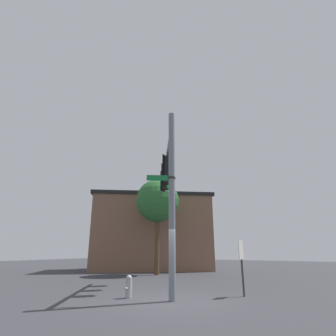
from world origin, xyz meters
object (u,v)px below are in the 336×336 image
(traffic_light_mid_inner, at_px, (167,174))
(traffic_light_nearest_pole, at_px, (169,166))
(traffic_light_mid_outer, at_px, (166,181))
(street_name_sign, at_px, (165,178))
(fire_hydrant, at_px, (129,286))
(bird_flying, at_px, (173,133))
(historical_marker, at_px, (241,259))

(traffic_light_mid_inner, bearing_deg, traffic_light_nearest_pole, 33.09)
(traffic_light_nearest_pole, height_order, traffic_light_mid_outer, same)
(traffic_light_mid_inner, height_order, street_name_sign, traffic_light_mid_inner)
(traffic_light_nearest_pole, relative_size, traffic_light_mid_inner, 1.00)
(traffic_light_nearest_pole, distance_m, fire_hydrant, 5.77)
(traffic_light_nearest_pole, relative_size, fire_hydrant, 1.59)
(traffic_light_nearest_pole, xyz_separation_m, street_name_sign, (2.08, 1.02, -1.21))
(street_name_sign, bearing_deg, traffic_light_mid_inner, -151.15)
(traffic_light_nearest_pole, height_order, street_name_sign, traffic_light_nearest_pole)
(bird_flying, relative_size, fire_hydrant, 0.35)
(traffic_light_mid_outer, bearing_deg, traffic_light_nearest_pole, 33.09)
(traffic_light_mid_outer, distance_m, fire_hydrant, 7.21)
(traffic_light_nearest_pole, bearing_deg, historical_marker, 95.83)
(traffic_light_mid_inner, relative_size, fire_hydrant, 1.59)
(bird_flying, height_order, fire_hydrant, bird_flying)
(traffic_light_mid_inner, distance_m, historical_marker, 5.98)
(traffic_light_mid_inner, bearing_deg, fire_hydrant, 5.20)
(traffic_light_mid_inner, height_order, bird_flying, bird_flying)
(traffic_light_mid_outer, relative_size, bird_flying, 4.56)
(traffic_light_mid_outer, bearing_deg, street_name_sign, 30.05)
(fire_hydrant, height_order, historical_marker, historical_marker)
(street_name_sign, xyz_separation_m, fire_hydrant, (0.12, -1.53, -4.11))
(street_name_sign, bearing_deg, fire_hydrant, -85.67)
(traffic_light_mid_outer, height_order, bird_flying, bird_flying)
(street_name_sign, xyz_separation_m, bird_flying, (-7.36, -3.67, 5.64))
(bird_flying, bearing_deg, traffic_light_mid_inner, 24.49)
(traffic_light_mid_inner, xyz_separation_m, bird_flying, (-4.01, -1.83, 4.44))
(traffic_light_mid_outer, distance_m, historical_marker, 6.86)
(traffic_light_mid_outer, relative_size, historical_marker, 0.62)
(bird_flying, distance_m, fire_hydrant, 12.47)
(traffic_light_mid_inner, bearing_deg, traffic_light_mid_outer, -146.91)
(traffic_light_mid_inner, xyz_separation_m, traffic_light_mid_outer, (-1.27, -0.83, 0.00))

